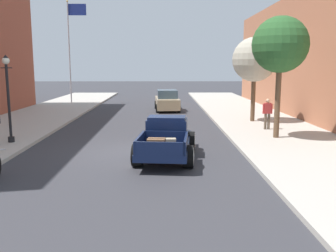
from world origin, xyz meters
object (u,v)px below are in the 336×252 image
Objects in this scene: street_lamp_near at (8,92)px; hotrod_truck_navy at (167,137)px; pedestrian_sidewalk_right at (267,112)px; flagpole at (71,41)px; car_background_tan at (167,101)px; street_tree_second at (254,60)px; street_tree_nearest at (280,45)px.

hotrod_truck_navy is at bearing -16.64° from street_lamp_near.
pedestrian_sidewalk_right is 0.18× the size of flagpole.
car_background_tan is 0.86× the size of street_tree_second.
street_tree_second reaches higher than car_background_tan.
street_lamp_near is 0.68× the size of street_tree_nearest.
hotrod_truck_navy is at bearing -135.74° from pedestrian_sidewalk_right.
flagpole is (-1.53, 18.06, 3.39)m from street_lamp_near.
car_background_tan is at bearing 118.60° from pedestrian_sidewalk_right.
flagpole is 1.62× the size of street_tree_nearest.
street_lamp_near is 0.42× the size of flagpole.
car_background_tan is at bearing 113.07° from street_tree_nearest.
flagpole is (-13.92, 14.85, 4.68)m from pedestrian_sidewalk_right.
street_lamp_near is 0.76× the size of street_tree_second.
street_tree_nearest is (12.21, 0.95, 2.07)m from street_lamp_near.
flagpole is at bearing 139.50° from street_tree_second.
flagpole reaches higher than car_background_tan.
hotrod_truck_navy is 7.10m from street_tree_nearest.
street_lamp_near is 13.89m from street_tree_second.
car_background_tan is 1.14× the size of street_lamp_near.
hotrod_truck_navy is 1.15× the size of car_background_tan.
flagpole is 18.32m from street_tree_second.
street_lamp_near is at bearing -165.45° from pedestrian_sidewalk_right.
pedestrian_sidewalk_right is at bearing -61.40° from car_background_tan.
flagpole is at bearing 128.75° from street_tree_nearest.
car_background_tan reaches higher than hotrod_truck_navy.
street_tree_second is (13.86, -11.84, -1.89)m from flagpole.
hotrod_truck_navy is at bearing -149.98° from street_tree_nearest.
street_lamp_near is at bearing -153.21° from street_tree_second.
pedestrian_sidewalk_right reaches higher than car_background_tan.
street_tree_second is at bearing 26.79° from street_lamp_near.
street_tree_second reaches higher than pedestrian_sidewalk_right.
street_tree_second reaches higher than hotrod_truck_navy.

